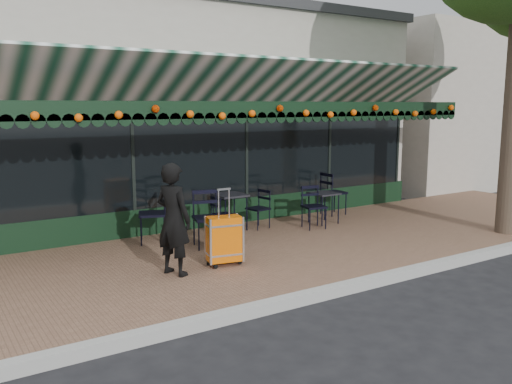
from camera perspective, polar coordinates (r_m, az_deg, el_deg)
ground at (r=7.38m, az=6.21°, el=-11.03°), size 80.00×80.00×0.00m
sidewalk at (r=8.92m, az=-1.96°, el=-6.90°), size 18.00×4.00×0.15m
curb at (r=7.30m, az=6.62°, el=-10.65°), size 18.00×0.16×0.15m
restaurant_building at (r=13.91m, az=-14.61°, el=7.76°), size 12.00×9.60×4.50m
neighbor_building_right at (r=21.93m, az=19.79°, el=8.26°), size 12.00×8.00×4.80m
woman at (r=7.71m, az=-8.68°, el=-2.85°), size 0.58×0.69×1.60m
suitcase at (r=8.16m, az=-3.37°, el=-5.05°), size 0.55×0.38×1.16m
cafe_table_a at (r=11.07m, az=7.15°, el=-0.39°), size 0.51×0.51×0.63m
cafe_table_b at (r=10.42m, az=-2.76°, el=-0.60°), size 0.56×0.56×0.70m
chair_a_left at (r=10.56m, az=0.22°, el=-1.80°), size 0.44×0.44×0.76m
chair_a_right at (r=12.01m, az=8.16°, el=-0.11°), size 0.48×0.48×0.95m
chair_a_front at (r=10.62m, az=6.12°, el=-1.59°), size 0.50×0.50×0.84m
chair_b_left at (r=9.63m, az=-10.84°, el=-2.34°), size 0.64×0.64×0.99m
chair_b_right at (r=10.02m, az=-3.45°, el=-2.46°), size 0.40×0.40×0.75m
chair_b_front at (r=9.19m, az=-5.10°, el=-2.83°), size 0.59×0.59×0.97m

